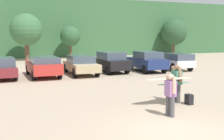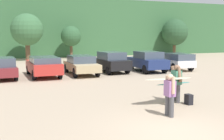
# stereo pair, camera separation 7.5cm
# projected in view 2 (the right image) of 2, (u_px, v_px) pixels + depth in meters

# --- Properties ---
(ground_plane) EXTENTS (120.00, 120.00, 0.00)m
(ground_plane) POSITION_uv_depth(u_px,v_px,m) (174.00, 131.00, 8.73)
(ground_plane) COLOR tan
(hillside_ridge) EXTENTS (108.00, 12.00, 7.95)m
(hillside_ridge) POSITION_uv_depth(u_px,v_px,m) (40.00, 28.00, 41.56)
(hillside_ridge) COLOR #38663D
(hillside_ridge) RESTS_ON ground_plane
(tree_left) EXTENTS (3.70, 3.70, 5.44)m
(tree_left) POSITION_uv_depth(u_px,v_px,m) (27.00, 30.00, 32.02)
(tree_left) COLOR brown
(tree_left) RESTS_ON ground_plane
(tree_center_right) EXTENTS (2.58, 2.58, 4.11)m
(tree_center_right) POSITION_uv_depth(u_px,v_px,m) (71.00, 36.00, 35.31)
(tree_center_right) COLOR brown
(tree_center_right) RESTS_ON ground_plane
(tree_right) EXTENTS (3.86, 3.86, 5.28)m
(tree_right) POSITION_uv_depth(u_px,v_px,m) (175.00, 32.00, 40.96)
(tree_right) COLOR brown
(tree_right) RESTS_ON ground_plane
(parked_car_maroon) EXTENTS (2.15, 4.66, 1.48)m
(parked_car_maroon) POSITION_uv_depth(u_px,v_px,m) (1.00, 68.00, 19.11)
(parked_car_maroon) COLOR maroon
(parked_car_maroon) RESTS_ON ground_plane
(parked_car_red) EXTENTS (2.15, 4.74, 1.47)m
(parked_car_red) POSITION_uv_depth(u_px,v_px,m) (44.00, 66.00, 19.99)
(parked_car_red) COLOR #B72D28
(parked_car_red) RESTS_ON ground_plane
(parked_car_tan) EXTENTS (1.89, 4.51, 1.44)m
(parked_car_tan) POSITION_uv_depth(u_px,v_px,m) (81.00, 64.00, 21.06)
(parked_car_tan) COLOR tan
(parked_car_tan) RESTS_ON ground_plane
(parked_car_black) EXTENTS (2.09, 4.10, 1.65)m
(parked_car_black) POSITION_uv_depth(u_px,v_px,m) (111.00, 62.00, 22.34)
(parked_car_black) COLOR black
(parked_car_black) RESTS_ON ground_plane
(parked_car_navy) EXTENTS (1.94, 4.02, 1.66)m
(parked_car_navy) POSITION_uv_depth(u_px,v_px,m) (148.00, 61.00, 22.78)
(parked_car_navy) COLOR navy
(parked_car_navy) RESTS_ON ground_plane
(parked_car_white) EXTENTS (2.02, 4.46, 1.44)m
(parked_car_white) POSITION_uv_depth(u_px,v_px,m) (175.00, 61.00, 23.95)
(parked_car_white) COLOR white
(parked_car_white) RESTS_ON ground_plane
(person_adult) EXTENTS (0.31, 0.78, 1.70)m
(person_adult) POSITION_uv_depth(u_px,v_px,m) (176.00, 81.00, 12.38)
(person_adult) COLOR #4C4C51
(person_adult) RESTS_ON ground_plane
(person_child) EXTENTS (0.21, 0.54, 1.12)m
(person_child) POSITION_uv_depth(u_px,v_px,m) (170.00, 91.00, 11.83)
(person_child) COLOR #8C6B4C
(person_child) RESTS_ON ground_plane
(person_companion) EXTENTS (0.29, 0.59, 1.59)m
(person_companion) POSITION_uv_depth(u_px,v_px,m) (170.00, 93.00, 10.23)
(person_companion) COLOR #4C4C51
(person_companion) RESTS_ON ground_plane
(surfboard_teal) EXTENTS (1.84, 0.66, 0.15)m
(surfboard_teal) POSITION_uv_depth(u_px,v_px,m) (174.00, 84.00, 12.48)
(surfboard_teal) COLOR teal
(surfboard_cream) EXTENTS (2.24, 0.73, 0.10)m
(surfboard_cream) POSITION_uv_depth(u_px,v_px,m) (169.00, 79.00, 11.77)
(surfboard_cream) COLOR beige
(backpack_dropped) EXTENTS (0.24, 0.34, 0.45)m
(backpack_dropped) POSITION_uv_depth(u_px,v_px,m) (189.00, 99.00, 12.06)
(backpack_dropped) COLOR black
(backpack_dropped) RESTS_ON ground_plane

